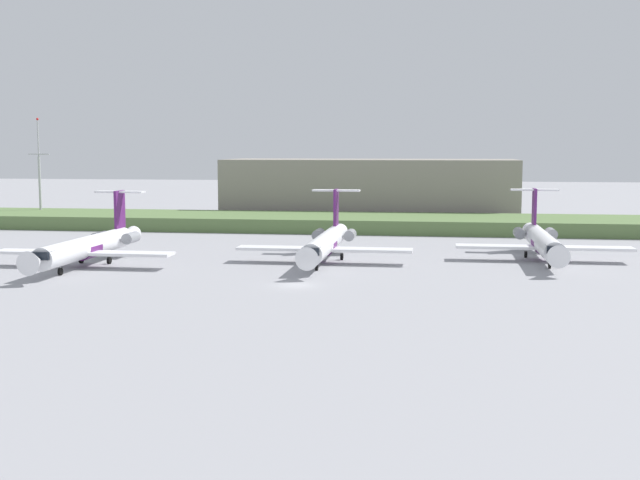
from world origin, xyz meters
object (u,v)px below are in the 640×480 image
regional_jet_second (89,246)px  regional_jet_fourth (542,241)px  antenna_mast (40,179)px  regional_jet_third (326,242)px

regional_jet_second → regional_jet_fourth: (57.57, 13.98, 0.00)m
regional_jet_second → regional_jet_fourth: size_ratio=1.00×
regional_jet_second → antenna_mast: 67.39m
regional_jet_second → regional_jet_third: same height
regional_jet_second → regional_jet_third: bearing=15.4°
regional_jet_third → antenna_mast: (-64.84, 48.82, 6.13)m
regional_jet_fourth → regional_jet_second: bearing=-166.3°
regional_jet_second → antenna_mast: bearing=122.0°
antenna_mast → regional_jet_third: bearing=-37.0°
antenna_mast → regional_jet_fourth: bearing=-24.7°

